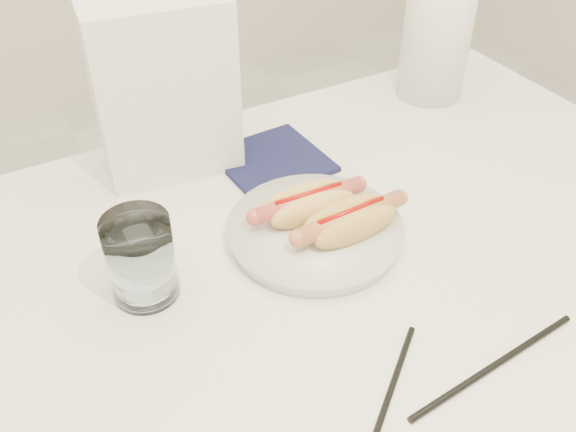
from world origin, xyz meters
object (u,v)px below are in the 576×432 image
table (315,310)px  paper_towel_roll (438,23)px  napkin_box (164,88)px  hotdog_left (308,204)px  plate (315,233)px  hotdog_right (350,221)px  water_glass (141,258)px

table → paper_towel_roll: size_ratio=4.76×
napkin_box → paper_towel_roll: bearing=6.4°
hotdog_left → napkin_box: bearing=116.5°
plate → hotdog_right: 0.05m
hotdog_left → napkin_box: napkin_box is taller
hotdog_right → napkin_box: size_ratio=0.61×
table → hotdog_left: hotdog_left is taller
plate → hotdog_left: size_ratio=1.43×
table → plate: bearing=60.7°
table → hotdog_right: (0.06, 0.03, 0.10)m
water_glass → table: bearing=-21.5°
hotdog_left → table: bearing=-111.9°
water_glass → napkin_box: 0.27m
hotdog_left → water_glass: water_glass is taller
table → hotdog_right: bearing=24.3°
plate → hotdog_left: bearing=80.9°
plate → hotdog_right: size_ratio=1.41×
water_glass → paper_towel_roll: 0.64m
napkin_box → paper_towel_roll: 0.47m
water_glass → paper_towel_roll: paper_towel_roll is taller
paper_towel_roll → hotdog_right: bearing=-142.0°
table → paper_towel_roll: bearing=36.1°
water_glass → hotdog_left: bearing=3.0°
table → water_glass: bearing=158.5°
plate → napkin_box: bearing=111.4°
plate → hotdog_left: hotdog_left is taller
table → napkin_box: (-0.06, 0.30, 0.18)m
hotdog_left → paper_towel_roll: paper_towel_roll is taller
hotdog_left → water_glass: bearing=-175.0°
hotdog_right → paper_towel_roll: 0.44m
hotdog_right → hotdog_left: bearing=114.3°
hotdog_right → water_glass: water_glass is taller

